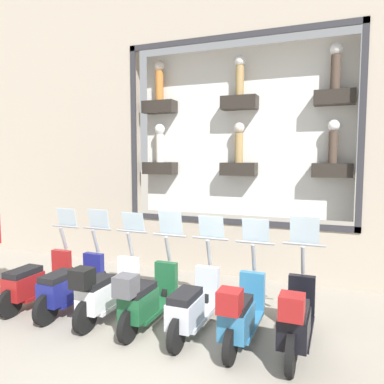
{
  "coord_description": "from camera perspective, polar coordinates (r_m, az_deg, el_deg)",
  "views": [
    {
      "loc": [
        -4.2,
        -2.05,
        2.55
      ],
      "look_at": [
        2.1,
        0.44,
        1.92
      ],
      "focal_mm": 35.0,
      "sensor_mm": 36.0,
      "label": 1
    }
  ],
  "objects": [
    {
      "name": "scooter_teal_1",
      "position": [
        5.35,
        7.42,
        -17.71
      ],
      "size": [
        1.79,
        0.61,
        1.61
      ],
      "color": "black",
      "rests_on": "ground_plane"
    },
    {
      "name": "scooter_green_3",
      "position": [
        5.85,
        -7.05,
        -15.61
      ],
      "size": [
        1.79,
        0.6,
        1.65
      ],
      "color": "black",
      "rests_on": "ground_plane"
    },
    {
      "name": "scooter_navy_5",
      "position": [
        6.69,
        -18.07,
        -13.44
      ],
      "size": [
        1.8,
        0.61,
        1.6
      ],
      "color": "black",
      "rests_on": "ground_plane"
    },
    {
      "name": "scooter_red_6",
      "position": [
        7.16,
        -22.67,
        -12.41
      ],
      "size": [
        1.79,
        0.61,
        1.58
      ],
      "color": "black",
      "rests_on": "ground_plane"
    },
    {
      "name": "building_facade",
      "position": [
        8.14,
        7.02,
        13.31
      ],
      "size": [
        1.23,
        36.0,
        7.29
      ],
      "color": "#ADA08E",
      "rests_on": "ground_plane"
    },
    {
      "name": "ground_plane",
      "position": [
        5.32,
        -4.24,
        -23.29
      ],
      "size": [
        120.0,
        120.0,
        0.0
      ],
      "primitive_type": "plane",
      "color": "gray"
    },
    {
      "name": "scooter_white_4",
      "position": [
        6.21,
        -13.13,
        -14.39
      ],
      "size": [
        1.8,
        0.6,
        1.58
      ],
      "color": "black",
      "rests_on": "ground_plane"
    },
    {
      "name": "scooter_silver_2",
      "position": [
        5.63,
        0.08,
        -16.88
      ],
      "size": [
        1.79,
        0.61,
        1.61
      ],
      "color": "black",
      "rests_on": "ground_plane"
    },
    {
      "name": "scooter_black_0",
      "position": [
        5.24,
        15.59,
        -18.11
      ],
      "size": [
        1.81,
        0.6,
        1.69
      ],
      "color": "black",
      "rests_on": "ground_plane"
    }
  ]
}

